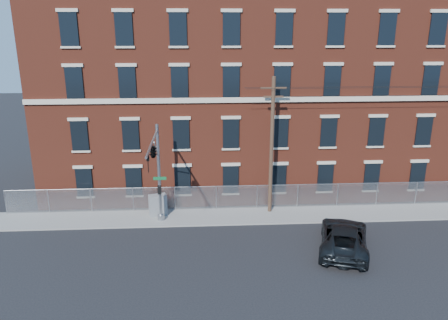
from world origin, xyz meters
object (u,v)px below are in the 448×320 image
utility_pole_near (272,144)px  pickup_truck (344,237)px  traffic_signal_mast (155,159)px  utility_cabinet (158,205)px

utility_pole_near → pickup_truck: size_ratio=1.65×
traffic_signal_mast → utility_pole_near: (8.00, 3.42, -0.05)m
traffic_signal_mast → utility_pole_near: 8.70m
traffic_signal_mast → utility_cabinet: traffic_signal_mast is taller
traffic_signal_mast → pickup_truck: traffic_signal_mast is taller
utility_pole_near → pickup_truck: (3.69, -5.90, -4.50)m
pickup_truck → utility_cabinet: size_ratio=3.86×
utility_pole_near → pickup_truck: utility_pole_near is taller
utility_pole_near → utility_cabinet: 9.39m
traffic_signal_mast → utility_pole_near: size_ratio=0.70×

